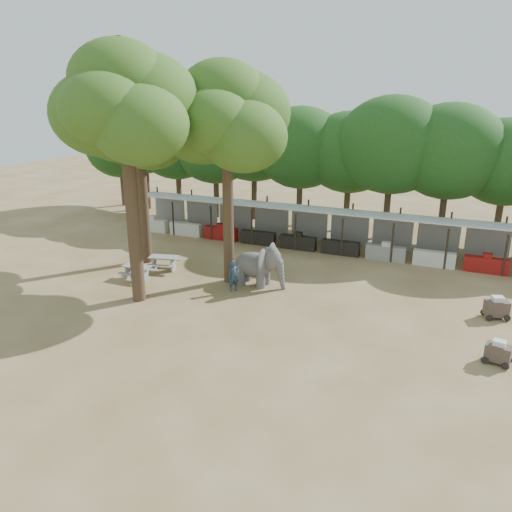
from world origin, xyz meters
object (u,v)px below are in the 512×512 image
at_px(yard_tree_left, 137,121).
at_px(yard_tree_center, 124,105).
at_px(elephant, 259,265).
at_px(picnic_table_near, 137,270).
at_px(cart_front, 498,352).
at_px(yard_tree_back, 226,118).
at_px(picnic_table_far, 164,261).
at_px(cart_back, 497,308).
at_px(handler, 234,276).

distance_m(yard_tree_left, yard_tree_center, 5.92).
bearing_deg(elephant, picnic_table_near, -161.95).
height_order(elephant, cart_front, elephant).
distance_m(elephant, cart_front, 12.05).
bearing_deg(yard_tree_left, yard_tree_back, -9.46).
bearing_deg(picnic_table_far, yard_tree_back, -12.58).
height_order(yard_tree_back, elephant, yard_tree_back).
xyz_separation_m(elephant, cart_back, (11.44, 0.43, -0.60)).
height_order(cart_front, cart_back, cart_back).
relative_size(handler, cart_back, 1.30).
height_order(yard_tree_left, yard_tree_center, yard_tree_center).
bearing_deg(picnic_table_near, picnic_table_far, 73.36).
distance_m(elephant, handler, 1.60).
distance_m(yard_tree_center, picnic_table_far, 9.59).
relative_size(yard_tree_back, cart_front, 10.30).
bearing_deg(handler, cart_front, -64.33).
bearing_deg(yard_tree_left, picnic_table_near, -65.03).
distance_m(yard_tree_center, cart_front, 18.43).
height_order(yard_tree_center, elephant, yard_tree_center).
xyz_separation_m(yard_tree_left, elephant, (7.85, -1.06, -7.08)).
xyz_separation_m(yard_tree_center, picnic_table_near, (-1.67, 2.14, -8.71)).
relative_size(yard_tree_left, picnic_table_far, 5.70).
bearing_deg(yard_tree_center, cart_front, 0.16).
bearing_deg(elephant, cart_front, -16.26).
bearing_deg(yard_tree_back, cart_front, -16.65).
relative_size(yard_tree_back, picnic_table_far, 5.88).
height_order(yard_tree_center, yard_tree_back, yard_tree_center).
bearing_deg(cart_front, cart_back, 101.99).
relative_size(picnic_table_near, cart_front, 1.41).
bearing_deg(yard_tree_left, elephant, -7.73).
bearing_deg(elephant, cart_back, 4.76).
bearing_deg(elephant, picnic_table_far, -177.43).
xyz_separation_m(handler, picnic_table_near, (-5.63, -0.49, -0.32)).
bearing_deg(handler, yard_tree_center, 161.13).
height_order(picnic_table_near, cart_front, cart_front).
xyz_separation_m(yard_tree_left, yard_tree_center, (3.00, -5.00, 1.01)).
bearing_deg(yard_tree_center, elephant, 39.07).
bearing_deg(elephant, yard_tree_left, 174.89).
xyz_separation_m(yard_tree_center, elephant, (4.85, 3.94, -8.09)).
xyz_separation_m(elephant, handler, (-0.88, -1.31, -0.30)).
relative_size(elephant, handler, 1.79).
bearing_deg(picnic_table_near, cart_front, -5.55).
height_order(picnic_table_near, picnic_table_far, picnic_table_far).
bearing_deg(picnic_table_near, yard_tree_back, 22.89).
distance_m(picnic_table_near, picnic_table_far, 1.89).
xyz_separation_m(picnic_table_far, cart_back, (17.38, 0.42, -0.01)).
relative_size(yard_tree_back, handler, 6.92).
xyz_separation_m(yard_tree_left, picnic_table_near, (1.33, -2.86, -7.70)).
height_order(handler, picnic_table_near, handler).
relative_size(handler, picnic_table_near, 1.06).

